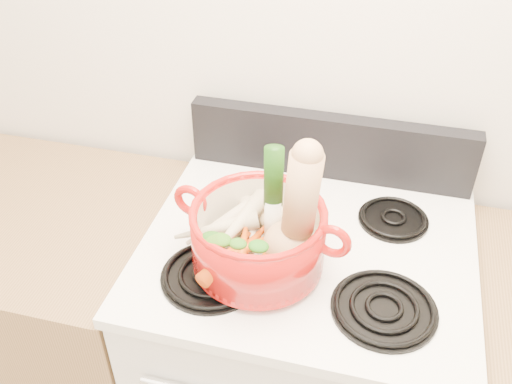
% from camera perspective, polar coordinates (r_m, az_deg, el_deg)
% --- Properties ---
extents(wall_back, '(3.50, 0.02, 2.60)m').
position_cam_1_polar(wall_back, '(1.47, 8.51, 14.13)').
color(wall_back, silver).
rests_on(wall_back, floor).
extents(stove_body, '(0.76, 0.65, 0.92)m').
position_cam_1_polar(stove_body, '(1.73, 4.28, -17.23)').
color(stove_body, silver).
rests_on(stove_body, floor).
extents(cooktop, '(0.78, 0.67, 0.03)m').
position_cam_1_polar(cooktop, '(1.38, 5.18, -5.72)').
color(cooktop, white).
rests_on(cooktop, stove_body).
extents(control_backsplash, '(0.76, 0.05, 0.18)m').
position_cam_1_polar(control_backsplash, '(1.55, 7.39, 4.57)').
color(control_backsplash, black).
rests_on(control_backsplash, cooktop).
extents(burner_front_left, '(0.22, 0.22, 0.02)m').
position_cam_1_polar(burner_front_left, '(1.28, -4.54, -8.24)').
color(burner_front_left, black).
rests_on(burner_front_left, cooktop).
extents(burner_front_right, '(0.22, 0.22, 0.02)m').
position_cam_1_polar(burner_front_right, '(1.24, 12.69, -11.21)').
color(burner_front_right, black).
rests_on(burner_front_right, cooktop).
extents(burner_back_left, '(0.17, 0.17, 0.02)m').
position_cam_1_polar(burner_back_left, '(1.49, -0.98, -0.25)').
color(burner_back_left, black).
rests_on(burner_back_left, cooktop).
extents(burner_back_right, '(0.17, 0.17, 0.02)m').
position_cam_1_polar(burner_back_right, '(1.46, 13.58, -2.53)').
color(burner_back_right, black).
rests_on(burner_back_right, cooktop).
extents(dutch_oven, '(0.34, 0.34, 0.14)m').
position_cam_1_polar(dutch_oven, '(1.24, 0.23, -4.53)').
color(dutch_oven, '#B1130F').
rests_on(dutch_oven, burner_front_left).
extents(pot_handle_left, '(0.08, 0.03, 0.08)m').
position_cam_1_polar(pot_handle_left, '(1.27, -6.57, -0.84)').
color(pot_handle_left, '#B1130F').
rests_on(pot_handle_left, dutch_oven).
extents(pot_handle_right, '(0.08, 0.03, 0.08)m').
position_cam_1_polar(pot_handle_right, '(1.17, 7.66, -4.90)').
color(pot_handle_right, '#B1130F').
rests_on(pot_handle_right, dutch_oven).
extents(squash, '(0.16, 0.15, 0.30)m').
position_cam_1_polar(squash, '(1.15, 3.66, -1.94)').
color(squash, tan).
rests_on(squash, dutch_oven).
extents(leek, '(0.05, 0.05, 0.27)m').
position_cam_1_polar(leek, '(1.21, 1.75, -0.40)').
color(leek, white).
rests_on(leek, dutch_oven).
extents(ginger, '(0.10, 0.09, 0.05)m').
position_cam_1_polar(ginger, '(1.32, 2.12, -2.72)').
color(ginger, '#D7B884').
rests_on(ginger, dutch_oven).
extents(parsnip_0, '(0.14, 0.19, 0.05)m').
position_cam_1_polar(parsnip_0, '(1.31, -2.29, -3.30)').
color(parsnip_0, beige).
rests_on(parsnip_0, dutch_oven).
extents(parsnip_1, '(0.12, 0.22, 0.06)m').
position_cam_1_polar(parsnip_1, '(1.29, -1.79, -3.55)').
color(parsnip_1, beige).
rests_on(parsnip_1, dutch_oven).
extents(parsnip_2, '(0.11, 0.20, 0.06)m').
position_cam_1_polar(parsnip_2, '(1.29, -0.55, -3.24)').
color(parsnip_2, beige).
rests_on(parsnip_2, dutch_oven).
extents(parsnip_3, '(0.19, 0.12, 0.06)m').
position_cam_1_polar(parsnip_3, '(1.27, -4.00, -3.51)').
color(parsnip_3, beige).
rests_on(parsnip_3, dutch_oven).
extents(parsnip_4, '(0.18, 0.21, 0.07)m').
position_cam_1_polar(parsnip_4, '(1.29, -2.70, -2.53)').
color(parsnip_4, beige).
rests_on(parsnip_4, dutch_oven).
extents(parsnip_5, '(0.11, 0.23, 0.06)m').
position_cam_1_polar(parsnip_5, '(1.25, -2.09, -3.57)').
color(parsnip_5, beige).
rests_on(parsnip_5, dutch_oven).
extents(carrot_0, '(0.09, 0.18, 0.05)m').
position_cam_1_polar(carrot_0, '(1.25, -0.97, -5.71)').
color(carrot_0, '#D2540A').
rests_on(carrot_0, dutch_oven).
extents(carrot_1, '(0.09, 0.17, 0.05)m').
position_cam_1_polar(carrot_1, '(1.22, -2.94, -6.55)').
color(carrot_1, red).
rests_on(carrot_1, dutch_oven).
extents(carrot_2, '(0.04, 0.17, 0.05)m').
position_cam_1_polar(carrot_2, '(1.24, 1.49, -5.79)').
color(carrot_2, '#DA630A').
rests_on(carrot_2, dutch_oven).
extents(carrot_3, '(0.12, 0.14, 0.05)m').
position_cam_1_polar(carrot_3, '(1.22, -1.29, -5.96)').
color(carrot_3, '#DE5F0B').
rests_on(carrot_3, dutch_oven).
extents(carrot_4, '(0.05, 0.14, 0.04)m').
position_cam_1_polar(carrot_4, '(1.22, -1.33, -5.47)').
color(carrot_4, '#C24909').
rests_on(carrot_4, dutch_oven).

